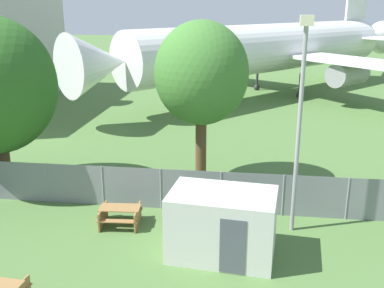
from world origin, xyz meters
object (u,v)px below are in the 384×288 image
(airplane, at_px, (272,48))
(picnic_bench_near_cabin, at_px, (120,214))
(portable_cabin, at_px, (222,224))
(tree_left_of_cabin, at_px, (201,74))

(airplane, bearing_deg, picnic_bench_near_cabin, 28.08)
(portable_cabin, height_order, tree_left_of_cabin, tree_left_of_cabin)
(airplane, height_order, picnic_bench_near_cabin, airplane)
(airplane, distance_m, portable_cabin, 29.67)
(tree_left_of_cabin, bearing_deg, portable_cabin, -77.08)
(picnic_bench_near_cabin, distance_m, tree_left_of_cabin, 7.29)
(airplane, relative_size, portable_cabin, 8.87)
(airplane, xyz_separation_m, tree_left_of_cabin, (-4.03, -22.97, 0.90))
(tree_left_of_cabin, bearing_deg, picnic_bench_near_cabin, -119.29)
(airplane, xyz_separation_m, portable_cabin, (-2.56, -29.37, -3.28))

